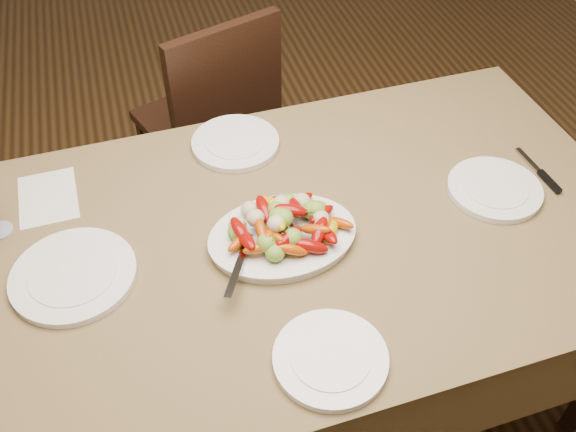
{
  "coord_description": "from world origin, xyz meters",
  "views": [
    {
      "loc": [
        -0.36,
        -1.37,
        1.94
      ],
      "look_at": [
        -0.05,
        -0.3,
        0.82
      ],
      "focal_mm": 40.0,
      "sensor_mm": 36.0,
      "label": 1
    }
  ],
  "objects_px": {
    "plate_right": "(495,189)",
    "plate_near": "(330,359)",
    "serving_platter": "(283,238)",
    "plate_left": "(74,275)",
    "plate_far": "(235,143)",
    "dining_table": "(288,321)",
    "chair_far": "(205,121)"
  },
  "relations": [
    {
      "from": "plate_left",
      "to": "plate_far",
      "type": "bearing_deg",
      "value": 38.39
    },
    {
      "from": "plate_right",
      "to": "plate_near",
      "type": "xyz_separation_m",
      "value": [
        -0.6,
        -0.38,
        0.0
      ]
    },
    {
      "from": "serving_platter",
      "to": "plate_right",
      "type": "bearing_deg",
      "value": 1.57
    },
    {
      "from": "dining_table",
      "to": "plate_left",
      "type": "relative_size",
      "value": 6.21
    },
    {
      "from": "dining_table",
      "to": "plate_left",
      "type": "distance_m",
      "value": 0.65
    },
    {
      "from": "dining_table",
      "to": "plate_near",
      "type": "distance_m",
      "value": 0.55
    },
    {
      "from": "plate_left",
      "to": "dining_table",
      "type": "bearing_deg",
      "value": -0.23
    },
    {
      "from": "dining_table",
      "to": "serving_platter",
      "type": "distance_m",
      "value": 0.39
    },
    {
      "from": "plate_right",
      "to": "plate_near",
      "type": "height_order",
      "value": "same"
    },
    {
      "from": "dining_table",
      "to": "chair_far",
      "type": "xyz_separation_m",
      "value": [
        -0.07,
        0.9,
        0.1
      ]
    },
    {
      "from": "plate_left",
      "to": "serving_platter",
      "type": "bearing_deg",
      "value": -2.94
    },
    {
      "from": "serving_platter",
      "to": "plate_far",
      "type": "xyz_separation_m",
      "value": [
        -0.03,
        0.41,
        -0.0
      ]
    },
    {
      "from": "plate_left",
      "to": "plate_far",
      "type": "relative_size",
      "value": 1.16
    },
    {
      "from": "serving_platter",
      "to": "plate_left",
      "type": "height_order",
      "value": "serving_platter"
    },
    {
      "from": "dining_table",
      "to": "plate_near",
      "type": "relative_size",
      "value": 7.47
    },
    {
      "from": "plate_left",
      "to": "plate_right",
      "type": "height_order",
      "value": "same"
    },
    {
      "from": "plate_left",
      "to": "plate_far",
      "type": "xyz_separation_m",
      "value": [
        0.48,
        0.38,
        0.0
      ]
    },
    {
      "from": "dining_table",
      "to": "chair_far",
      "type": "relative_size",
      "value": 1.94
    },
    {
      "from": "plate_right",
      "to": "dining_table",
      "type": "bearing_deg",
      "value": 179.25
    },
    {
      "from": "plate_near",
      "to": "plate_far",
      "type": "bearing_deg",
      "value": 92.22
    },
    {
      "from": "plate_far",
      "to": "plate_right",
      "type": "bearing_deg",
      "value": -31.9
    },
    {
      "from": "plate_left",
      "to": "plate_far",
      "type": "distance_m",
      "value": 0.61
    },
    {
      "from": "plate_right",
      "to": "serving_platter",
      "type": "bearing_deg",
      "value": -178.43
    },
    {
      "from": "serving_platter",
      "to": "dining_table",
      "type": "bearing_deg",
      "value": 48.42
    },
    {
      "from": "dining_table",
      "to": "plate_right",
      "type": "relative_size",
      "value": 7.3
    },
    {
      "from": "chair_far",
      "to": "plate_near",
      "type": "distance_m",
      "value": 1.32
    },
    {
      "from": "chair_far",
      "to": "plate_left",
      "type": "height_order",
      "value": "chair_far"
    },
    {
      "from": "chair_far",
      "to": "plate_left",
      "type": "bearing_deg",
      "value": 43.41
    },
    {
      "from": "chair_far",
      "to": "plate_near",
      "type": "relative_size",
      "value": 3.86
    },
    {
      "from": "plate_far",
      "to": "plate_near",
      "type": "relative_size",
      "value": 1.04
    },
    {
      "from": "dining_table",
      "to": "serving_platter",
      "type": "bearing_deg",
      "value": -131.58
    },
    {
      "from": "plate_right",
      "to": "plate_far",
      "type": "height_order",
      "value": "same"
    }
  ]
}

